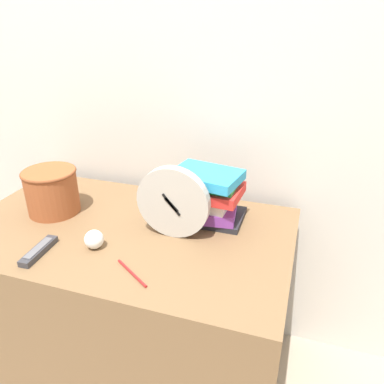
{
  "coord_description": "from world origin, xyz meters",
  "views": [
    {
      "loc": [
        0.58,
        -0.67,
        1.41
      ],
      "look_at": [
        0.22,
        0.43,
        0.85
      ],
      "focal_mm": 35.0,
      "sensor_mm": 36.0,
      "label": 1
    }
  ],
  "objects_px": {
    "desk_clock": "(173,203)",
    "book_stack": "(209,195)",
    "tv_remote": "(39,251)",
    "pen": "(132,273)",
    "basket": "(52,190)",
    "crumpled_paper_ball": "(94,239)"
  },
  "relations": [
    {
      "from": "desk_clock",
      "to": "basket",
      "type": "xyz_separation_m",
      "value": [
        -0.5,
        0.02,
        -0.04
      ]
    },
    {
      "from": "crumpled_paper_ball",
      "to": "pen",
      "type": "xyz_separation_m",
      "value": [
        0.18,
        -0.09,
        -0.03
      ]
    },
    {
      "from": "book_stack",
      "to": "pen",
      "type": "bearing_deg",
      "value": -108.97
    },
    {
      "from": "book_stack",
      "to": "tv_remote",
      "type": "relative_size",
      "value": 1.63
    },
    {
      "from": "crumpled_paper_ball",
      "to": "pen",
      "type": "relative_size",
      "value": 0.46
    },
    {
      "from": "desk_clock",
      "to": "basket",
      "type": "bearing_deg",
      "value": 177.94
    },
    {
      "from": "pen",
      "to": "tv_remote",
      "type": "bearing_deg",
      "value": 179.56
    },
    {
      "from": "book_stack",
      "to": "crumpled_paper_ball",
      "type": "xyz_separation_m",
      "value": [
        -0.3,
        -0.29,
        -0.07
      ]
    },
    {
      "from": "pen",
      "to": "desk_clock",
      "type": "bearing_deg",
      "value": 80.15
    },
    {
      "from": "tv_remote",
      "to": "pen",
      "type": "xyz_separation_m",
      "value": [
        0.33,
        -0.0,
        -0.01
      ]
    },
    {
      "from": "crumpled_paper_ball",
      "to": "desk_clock",
      "type": "bearing_deg",
      "value": 34.84
    },
    {
      "from": "desk_clock",
      "to": "book_stack",
      "type": "distance_m",
      "value": 0.16
    },
    {
      "from": "desk_clock",
      "to": "book_stack",
      "type": "bearing_deg",
      "value": 57.09
    },
    {
      "from": "tv_remote",
      "to": "desk_clock",
      "type": "bearing_deg",
      "value": 32.69
    },
    {
      "from": "basket",
      "to": "tv_remote",
      "type": "height_order",
      "value": "basket"
    },
    {
      "from": "basket",
      "to": "crumpled_paper_ball",
      "type": "relative_size",
      "value": 3.2
    },
    {
      "from": "tv_remote",
      "to": "crumpled_paper_ball",
      "type": "xyz_separation_m",
      "value": [
        0.15,
        0.08,
        0.02
      ]
    },
    {
      "from": "book_stack",
      "to": "basket",
      "type": "relative_size",
      "value": 1.31
    },
    {
      "from": "pen",
      "to": "crumpled_paper_ball",
      "type": "bearing_deg",
      "value": 153.61
    },
    {
      "from": "tv_remote",
      "to": "pen",
      "type": "bearing_deg",
      "value": -0.44
    },
    {
      "from": "desk_clock",
      "to": "tv_remote",
      "type": "relative_size",
      "value": 1.56
    },
    {
      "from": "book_stack",
      "to": "crumpled_paper_ball",
      "type": "height_order",
      "value": "book_stack"
    }
  ]
}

